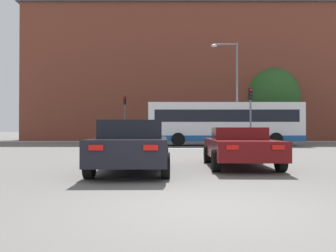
% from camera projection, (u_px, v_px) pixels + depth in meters
% --- Properties ---
extents(ground_plane, '(400.00, 400.00, 0.00)m').
position_uv_depth(ground_plane, '(210.00, 208.00, 4.94)').
color(ground_plane, '#605E5B').
extents(stop_line_strip, '(7.33, 0.30, 0.01)m').
position_uv_depth(stop_line_strip, '(178.00, 149.00, 20.92)').
color(stop_line_strip, silver).
rests_on(stop_line_strip, ground_plane).
extents(far_pavement, '(68.14, 2.50, 0.01)m').
position_uv_depth(far_pavement, '(174.00, 141.00, 33.76)').
color(far_pavement, '#A09B91').
rests_on(far_pavement, ground_plane).
extents(brick_civic_building, '(40.82, 12.40, 23.75)m').
position_uv_depth(brick_civic_building, '(194.00, 70.00, 42.19)').
color(brick_civic_building, brown).
rests_on(brick_civic_building, ground_plane).
extents(car_saloon_left, '(2.12, 4.28, 1.45)m').
position_uv_depth(car_saloon_left, '(132.00, 146.00, 9.26)').
color(car_saloon_left, black).
rests_on(car_saloon_left, ground_plane).
extents(car_roadster_right, '(2.14, 4.39, 1.27)m').
position_uv_depth(car_roadster_right, '(239.00, 147.00, 10.63)').
color(car_roadster_right, '#600C0F').
rests_on(car_roadster_right, ground_plane).
extents(bus_crossing_lead, '(11.52, 2.72, 3.24)m').
position_uv_depth(bus_crossing_lead, '(224.00, 123.00, 25.11)').
color(bus_crossing_lead, silver).
rests_on(bus_crossing_lead, ground_plane).
extents(traffic_light_far_left, '(0.26, 0.31, 4.57)m').
position_uv_depth(traffic_light_far_left, '(125.00, 112.00, 32.95)').
color(traffic_light_far_left, slate).
rests_on(traffic_light_far_left, ground_plane).
extents(traffic_light_near_right, '(0.26, 0.31, 4.05)m').
position_uv_depth(traffic_light_near_right, '(250.00, 107.00, 22.26)').
color(traffic_light_near_right, slate).
rests_on(traffic_light_near_right, ground_plane).
extents(traffic_light_far_right, '(0.26, 0.31, 3.61)m').
position_uv_depth(traffic_light_far_right, '(220.00, 118.00, 33.52)').
color(traffic_light_far_right, slate).
rests_on(traffic_light_far_right, ground_plane).
extents(street_lamp_junction, '(2.12, 0.36, 8.04)m').
position_uv_depth(street_lamp_junction, '(233.00, 83.00, 25.50)').
color(street_lamp_junction, slate).
rests_on(street_lamp_junction, ground_plane).
extents(pedestrian_waiting, '(0.44, 0.29, 1.85)m').
position_uv_depth(pedestrian_waiting, '(242.00, 131.00, 33.61)').
color(pedestrian_waiting, '#333851').
rests_on(pedestrian_waiting, ground_plane).
extents(pedestrian_walking_east, '(0.44, 0.30, 1.71)m').
position_uv_depth(pedestrian_walking_east, '(251.00, 132.00, 34.01)').
color(pedestrian_walking_east, '#333851').
rests_on(pedestrian_walking_east, ground_plane).
extents(tree_by_building, '(6.28, 6.28, 8.27)m').
position_uv_depth(tree_by_building, '(271.00, 97.00, 37.24)').
color(tree_by_building, '#4C3823').
rests_on(tree_by_building, ground_plane).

